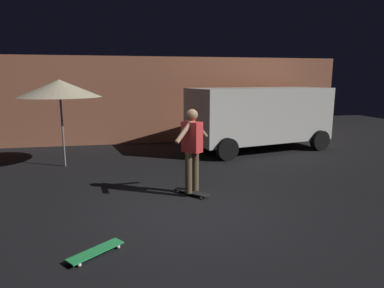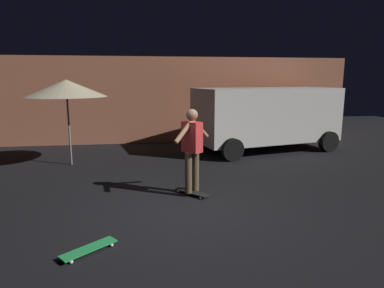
{
  "view_description": "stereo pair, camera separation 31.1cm",
  "coord_description": "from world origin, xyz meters",
  "px_view_note": "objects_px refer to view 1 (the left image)",
  "views": [
    {
      "loc": [
        -0.95,
        -5.38,
        2.3
      ],
      "look_at": [
        0.27,
        0.94,
        1.05
      ],
      "focal_mm": 31.18,
      "sensor_mm": 36.0,
      "label": 1
    },
    {
      "loc": [
        -0.65,
        -5.43,
        2.3
      ],
      "look_at": [
        0.27,
        0.94,
        1.05
      ],
      "focal_mm": 31.18,
      "sensor_mm": 36.0,
      "label": 2
    }
  ],
  "objects_px": {
    "patio_umbrella": "(60,88)",
    "skateboard_spare": "(96,251)",
    "parked_van": "(259,115)",
    "skater": "(192,145)",
    "skateboard_ridden": "(192,192)"
  },
  "relations": [
    {
      "from": "patio_umbrella",
      "to": "skateboard_spare",
      "type": "relative_size",
      "value": 3.14
    },
    {
      "from": "patio_umbrella",
      "to": "skateboard_ridden",
      "type": "xyz_separation_m",
      "value": [
        2.93,
        -2.88,
        -2.02
      ]
    },
    {
      "from": "parked_van",
      "to": "skater",
      "type": "relative_size",
      "value": 2.94
    },
    {
      "from": "patio_umbrella",
      "to": "skater",
      "type": "xyz_separation_m",
      "value": [
        2.93,
        -2.88,
        -1.04
      ]
    },
    {
      "from": "patio_umbrella",
      "to": "skateboard_ridden",
      "type": "bearing_deg",
      "value": -44.54
    },
    {
      "from": "patio_umbrella",
      "to": "skater",
      "type": "relative_size",
      "value": 1.38
    },
    {
      "from": "parked_van",
      "to": "skateboard_spare",
      "type": "height_order",
      "value": "parked_van"
    },
    {
      "from": "skateboard_ridden",
      "to": "skateboard_spare",
      "type": "distance_m",
      "value": 2.69
    },
    {
      "from": "skateboard_ridden",
      "to": "skater",
      "type": "xyz_separation_m",
      "value": [
        0.0,
        -0.0,
        0.98
      ]
    },
    {
      "from": "skateboard_ridden",
      "to": "skater",
      "type": "bearing_deg",
      "value": -63.43
    },
    {
      "from": "skateboard_ridden",
      "to": "skater",
      "type": "height_order",
      "value": "skater"
    },
    {
      "from": "parked_van",
      "to": "patio_umbrella",
      "type": "relative_size",
      "value": 2.13
    },
    {
      "from": "skater",
      "to": "skateboard_spare",
      "type": "bearing_deg",
      "value": -129.3
    },
    {
      "from": "patio_umbrella",
      "to": "skateboard_spare",
      "type": "bearing_deg",
      "value": -76.13
    },
    {
      "from": "skateboard_spare",
      "to": "skater",
      "type": "bearing_deg",
      "value": 50.7
    }
  ]
}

